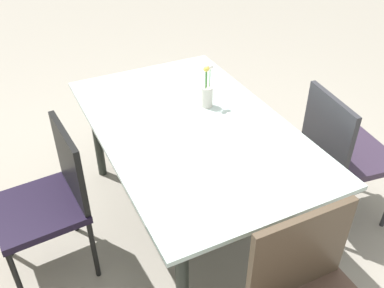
# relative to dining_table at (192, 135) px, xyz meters

# --- Properties ---
(ground_plane) EXTENTS (12.00, 12.00, 0.00)m
(ground_plane) POSITION_rel_dining_table_xyz_m (-0.07, 0.02, -0.65)
(ground_plane) COLOR gray
(dining_table) EXTENTS (1.60, 0.99, 0.71)m
(dining_table) POSITION_rel_dining_table_xyz_m (0.00, 0.00, 0.00)
(dining_table) COLOR #B2C6C1
(dining_table) RESTS_ON ground
(chair_near_left) EXTENTS (0.50, 0.50, 0.88)m
(chair_near_left) POSITION_rel_dining_table_xyz_m (-0.35, -0.80, -0.13)
(chair_near_left) COLOR #322639
(chair_near_left) RESTS_ON ground
(chair_far_side) EXTENTS (0.46, 0.46, 0.86)m
(chair_far_side) POSITION_rel_dining_table_xyz_m (0.02, 0.80, -0.16)
(chair_far_side) COLOR black
(chair_far_side) RESTS_ON ground
(flower_vase) EXTENTS (0.07, 0.07, 0.27)m
(flower_vase) POSITION_rel_dining_table_xyz_m (0.15, -0.17, 0.15)
(flower_vase) COLOR silver
(flower_vase) RESTS_ON dining_table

